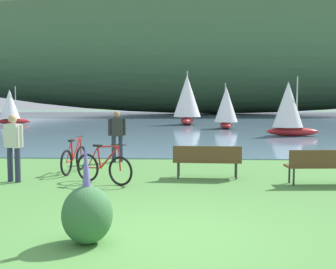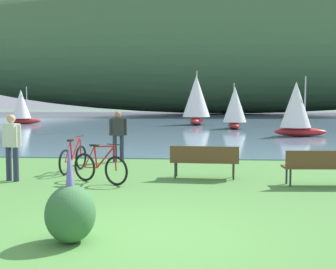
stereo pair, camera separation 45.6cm
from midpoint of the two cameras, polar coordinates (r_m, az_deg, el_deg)
name	(u,v)px [view 2 (the right image)]	position (r m, az deg, el deg)	size (l,w,h in m)	color
ground_plane	(144,237)	(6.53, -1.23, -13.67)	(200.00, 200.00, 0.00)	#518E42
bay_water	(195,117)	(54.75, 3.92, 2.34)	(180.00, 80.00, 0.04)	#6B8EA8
distant_hillside	(225,46)	(73.39, 7.92, 11.76)	(114.54, 28.00, 22.76)	#42663D
park_bench_near_camera	(204,159)	(11.19, 6.11, -3.32)	(1.82, 0.56, 0.88)	brown
park_bench_further_along	(321,165)	(10.89, 21.19, -3.81)	(1.83, 0.61, 0.88)	brown
bicycle_leaning_near_bench	(100,167)	(10.62, -7.97, -4.43)	(1.58, 0.90, 1.01)	black
bicycle_beside_path	(73,158)	(12.42, -11.66, -3.19)	(0.30, 1.76, 1.01)	black
person_at_shoreline	(118,133)	(14.27, -5.86, 0.20)	(0.57, 0.35, 1.71)	#282D47
person_on_the_grass	(12,143)	(11.37, -19.33, -1.11)	(0.58, 0.34, 1.71)	#282D47
echium_bush_far_cluster	(70,212)	(6.27, -11.03, -10.25)	(0.73, 0.73, 1.47)	#386B3D
sailboat_nearest_to_shore	(196,99)	(36.43, 4.22, 4.77)	(2.45, 4.02, 4.68)	#B22323
sailboat_mid_bay	(22,106)	(40.01, -18.91, 3.62)	(2.96, 2.17, 3.36)	#B22323
sailboat_toward_hillside	(296,108)	(25.39, 17.50, 3.42)	(3.01, 1.91, 3.45)	#B22323
sailboat_far_off	(235,107)	(31.33, 9.43, 3.67)	(1.80, 2.92, 3.39)	#B22323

